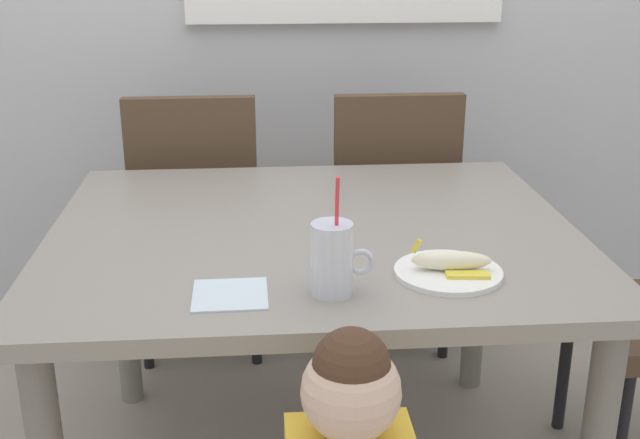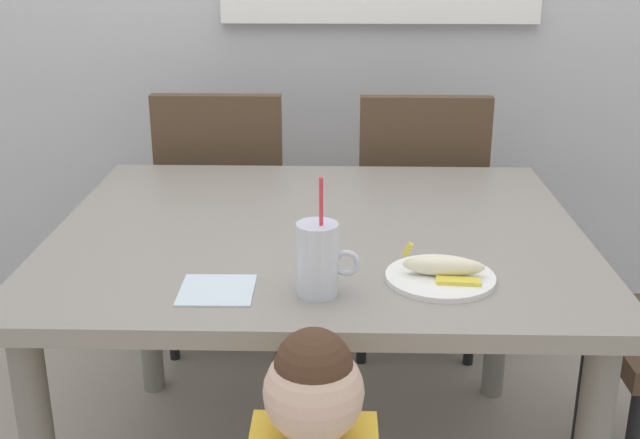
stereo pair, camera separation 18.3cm
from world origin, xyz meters
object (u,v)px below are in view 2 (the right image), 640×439
Objects in this scene: milk_cup at (318,263)px; paper_napkin at (217,290)px; dining_table at (318,263)px; dining_chair_right at (418,210)px; peeled_banana at (445,267)px; dining_chair_left at (226,207)px; snack_plate at (440,278)px.

milk_cup is 0.22m from paper_napkin.
dining_chair_right is (0.32, 0.76, -0.12)m from dining_table.
dining_table is 0.43m from peeled_banana.
milk_cup is (0.01, -0.38, 0.16)m from dining_table.
milk_cup reaches higher than dining_chair_left.
dining_chair_left is 1.18m from paper_napkin.
dining_chair_left is (-0.35, 0.77, -0.12)m from dining_table.
milk_cup is at bearing 74.69° from dining_chair_right.
dining_chair_left is at bearing 97.46° from paper_napkin.
paper_napkin is at bearing 97.46° from dining_chair_left.
milk_cup reaches higher than dining_table.
dining_chair_right is (0.67, -0.01, 0.00)m from dining_chair_left.
dining_chair_left is 5.53× the size of peeled_banana.
milk_cup is 1.68× the size of paper_napkin.
snack_plate is at bearing 86.79° from dining_chair_right.
paper_napkin is (-0.47, -0.06, -0.03)m from peeled_banana.
snack_plate is (-0.06, -1.08, 0.22)m from dining_chair_right.
dining_table is at bearing 62.66° from paper_napkin.
snack_plate is at bearing -49.72° from dining_table.
snack_plate is 0.03m from peeled_banana.
snack_plate is (0.61, -1.09, 0.22)m from dining_chair_left.
peeled_banana is at bearing -49.01° from dining_table.
dining_table is at bearing 66.97° from dining_chair_right.
milk_cup is 0.27m from snack_plate.
dining_chair_left is at bearing 119.60° from peeled_banana.
milk_cup is 0.27m from peeled_banana.
dining_table is 1.35× the size of dining_chair_left.
peeled_banana is at bearing 119.60° from dining_chair_left.
dining_chair_left is at bearing -0.85° from dining_chair_right.
dining_chair_left is 4.17× the size of snack_plate.
dining_chair_left is at bearing 107.10° from milk_cup.
dining_chair_left is 1.27m from snack_plate.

